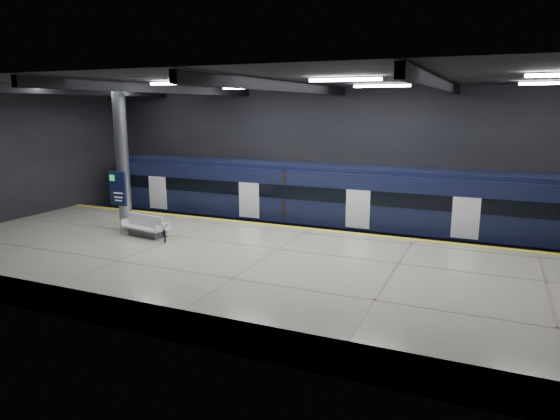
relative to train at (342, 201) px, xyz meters
The scene contains 10 objects.
ground 5.93m from the train, 98.73° to the right, with size 30.00×30.00×0.00m, color black.
room_shell 6.65m from the train, 98.74° to the right, with size 30.10×16.10×8.05m.
platform 8.18m from the train, 96.02° to the right, with size 30.00×11.00×1.10m, color #B8AF9C.
safety_strip 3.03m from the train, 107.08° to the right, with size 30.00×0.40×0.01m, color yellow.
rails 2.15m from the train, behind, with size 30.00×1.52×0.16m.
train is the anchor object (origin of this frame).
bench 10.13m from the train, 136.00° to the right, with size 2.39×1.29×1.00m.
bicycle 9.44m from the train, 130.67° to the right, with size 0.54×1.54×0.81m, color #99999E.
pannier_bag 9.86m from the train, 133.32° to the right, with size 0.30×0.18×0.35m, color black.
info_column 11.25m from the train, 143.59° to the right, with size 0.90×0.78×6.90m.
Camera 1 is at (8.11, -19.47, 6.97)m, focal length 32.00 mm.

